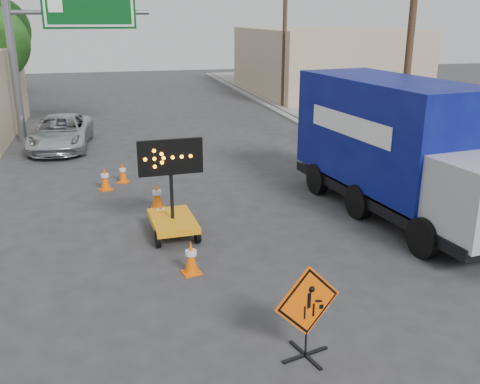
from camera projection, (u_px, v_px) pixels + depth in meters
name	position (u px, v px, depth m)	size (l,w,h in m)	color
ground	(281.00, 341.00, 9.41)	(100.00, 100.00, 0.00)	#2D2D30
curb_right	(327.00, 138.00, 24.87)	(0.40, 60.00, 0.12)	gray
sidewalk_right	(373.00, 135.00, 25.39)	(4.00, 60.00, 0.15)	gray
building_right_far	(322.00, 61.00, 39.32)	(10.00, 14.00, 4.60)	tan
highway_gantry	(59.00, 25.00, 23.34)	(6.18, 0.38, 6.90)	slate
utility_pole_near	(410.00, 39.00, 19.00)	(1.80, 0.26, 9.00)	#492F1F
utility_pole_far	(285.00, 30.00, 31.90)	(1.80, 0.26, 9.00)	#492F1F
construction_sign	(307.00, 310.00, 8.72)	(1.23, 0.88, 1.67)	black
arrow_board	(173.00, 214.00, 13.75)	(1.63, 1.87, 2.58)	orange
pickup_truck	(61.00, 133.00, 22.87)	(2.33, 5.05, 1.40)	silver
box_truck	(397.00, 156.00, 14.98)	(3.31, 8.23, 3.79)	black
cone_a	(191.00, 257.00, 11.77)	(0.47, 0.47, 0.78)	#FF5B05
cone_b	(161.00, 214.00, 14.43)	(0.40, 0.40, 0.70)	#FF5B05
cone_c	(157.00, 196.00, 15.73)	(0.48, 0.48, 0.81)	#FF5B05
cone_d	(105.00, 179.00, 17.48)	(0.51, 0.51, 0.77)	#FF5B05
cone_e	(123.00, 173.00, 18.29)	(0.46, 0.46, 0.70)	#FF5B05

